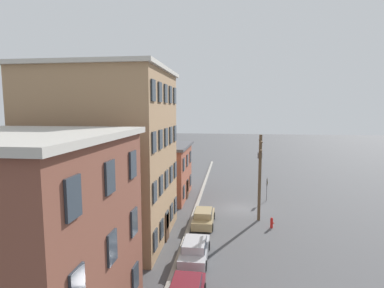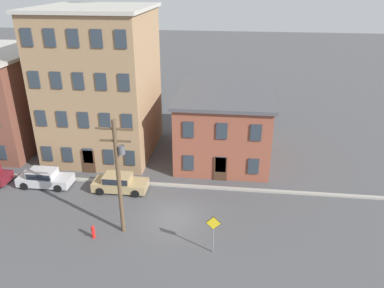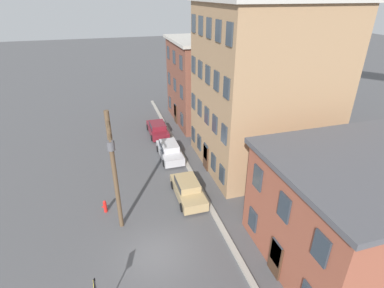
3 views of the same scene
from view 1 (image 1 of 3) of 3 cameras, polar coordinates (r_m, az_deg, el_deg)
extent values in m
plane|color=#4C4C4F|center=(33.01, 8.84, -12.05)|extent=(200.00, 200.00, 0.00)
cube|color=#9E998E|center=(33.16, 0.88, -11.74)|extent=(56.00, 0.36, 0.16)
cube|color=#2D3842|center=(11.62, -20.97, -24.27)|extent=(0.90, 0.10, 1.40)
cube|color=#2D3842|center=(10.41, -21.68, -9.50)|extent=(0.90, 0.10, 1.40)
cube|color=#2D3842|center=(13.98, -14.94, -18.52)|extent=(0.90, 0.10, 1.40)
cube|color=#2D3842|center=(12.99, -15.34, -6.11)|extent=(0.90, 0.10, 1.40)
cube|color=#2D3842|center=(17.86, -10.72, -23.65)|extent=(0.90, 0.10, 1.40)
cube|color=#2D3842|center=(16.53, -10.95, -14.38)|extent=(0.90, 0.10, 1.40)
cube|color=#2D3842|center=(15.70, -11.19, -3.83)|extent=(0.90, 0.10, 1.40)
cube|color=#9E7A56|center=(25.13, -16.03, -2.38)|extent=(9.40, 9.81, 13.40)
cube|color=#B7B2A8|center=(25.03, -16.53, 13.30)|extent=(9.90, 10.31, 0.30)
cube|color=#2D3842|center=(21.54, -6.96, -17.65)|extent=(0.90, 0.10, 1.40)
cube|color=#2D3842|center=(20.40, -7.09, -9.04)|extent=(0.90, 0.10, 1.40)
cube|color=#2D3842|center=(19.77, -7.22, 0.35)|extent=(0.90, 0.10, 1.40)
cube|color=#2D3842|center=(19.69, -7.37, 10.09)|extent=(0.90, 0.10, 1.40)
cube|color=#2D3842|center=(23.22, -5.77, -15.79)|extent=(0.90, 0.10, 1.40)
cube|color=#2D3842|center=(22.16, -5.87, -7.76)|extent=(0.90, 0.10, 1.40)
cube|color=#2D3842|center=(21.58, -5.98, 0.89)|extent=(0.90, 0.10, 1.40)
cube|color=#2D3842|center=(21.51, -6.08, 9.80)|extent=(0.90, 0.10, 1.40)
cube|color=#2D3842|center=(24.92, -4.77, -14.18)|extent=(0.90, 0.10, 1.40)
cube|color=#2D3842|center=(23.94, -4.84, -6.66)|extent=(0.90, 0.10, 1.40)
cube|color=#2D3842|center=(23.41, -4.92, 1.34)|extent=(0.90, 0.10, 1.40)
cube|color=#2D3842|center=(23.34, -5.01, 9.56)|extent=(0.90, 0.10, 1.40)
cube|color=#2D3842|center=(26.65, -3.90, -12.77)|extent=(0.90, 0.10, 1.40)
cube|color=#2D3842|center=(25.74, -3.96, -5.72)|extent=(0.90, 0.10, 1.40)
cube|color=#2D3842|center=(25.24, -4.02, 1.73)|extent=(0.90, 0.10, 1.40)
cube|color=#2D3842|center=(25.18, -4.09, 9.34)|extent=(0.90, 0.10, 1.40)
cube|color=#2D3842|center=(28.40, -3.16, -11.54)|extent=(0.90, 0.10, 1.40)
cube|color=#2D3842|center=(27.55, -3.20, -4.90)|extent=(0.90, 0.10, 1.40)
cube|color=#2D3842|center=(27.08, -3.24, 2.06)|extent=(0.90, 0.10, 1.40)
cube|color=#2D3842|center=(27.03, -3.29, 9.16)|extent=(0.90, 0.10, 1.40)
cube|color=#472D1E|center=(25.13, -4.76, -15.41)|extent=(1.10, 0.10, 2.20)
cube|color=brown|center=(36.72, -9.39, -5.23)|extent=(8.23, 10.83, 6.10)
cube|color=#4C4C51|center=(36.20, -9.48, -0.26)|extent=(8.73, 11.33, 0.30)
cube|color=#2D3842|center=(33.28, -1.54, -9.07)|extent=(0.90, 0.10, 1.40)
cube|color=#2D3842|center=(32.59, -1.55, -3.91)|extent=(0.90, 0.10, 1.40)
cube|color=#2D3842|center=(35.90, -0.86, -7.90)|extent=(0.90, 0.10, 1.40)
cube|color=#2D3842|center=(35.27, -0.87, -3.10)|extent=(0.90, 0.10, 1.40)
cube|color=#2D3842|center=(38.54, -0.28, -6.90)|extent=(0.90, 0.10, 1.40)
cube|color=#2D3842|center=(37.95, -0.28, -2.41)|extent=(0.90, 0.10, 1.40)
cube|color=#472D1E|center=(36.01, -0.86, -8.56)|extent=(1.10, 0.10, 2.20)
cube|color=maroon|center=(17.55, -1.19, -25.57)|extent=(2.20, 1.51, 0.55)
cube|color=#1E232D|center=(17.55, -1.19, -25.57)|extent=(2.02, 1.58, 0.48)
cylinder|color=black|center=(19.16, -3.36, -25.48)|extent=(0.66, 0.22, 0.66)
cube|color=#B7B7BC|center=(22.44, 0.54, -19.80)|extent=(4.40, 1.80, 0.70)
cube|color=#B7B7BC|center=(21.99, 0.48, -18.57)|extent=(2.20, 1.51, 0.55)
cube|color=#1E232D|center=(21.99, 0.48, -18.57)|extent=(2.02, 1.58, 0.48)
cylinder|color=black|center=(23.92, -1.16, -18.58)|extent=(0.66, 0.22, 0.66)
cylinder|color=black|center=(23.75, 3.13, -18.78)|extent=(0.66, 0.22, 0.66)
cylinder|color=black|center=(21.36, -2.39, -21.85)|extent=(0.66, 0.22, 0.66)
cylinder|color=black|center=(21.18, 2.51, -22.12)|extent=(0.66, 0.22, 0.66)
cube|color=tan|center=(28.33, 2.22, -14.03)|extent=(4.40, 1.80, 0.70)
cube|color=tan|center=(27.93, 2.19, -12.98)|extent=(2.20, 1.51, 0.55)
cube|color=#1E232D|center=(27.93, 2.19, -12.98)|extent=(2.02, 1.58, 0.48)
cylinder|color=black|center=(29.83, 0.80, -13.36)|extent=(0.66, 0.22, 0.66)
cylinder|color=black|center=(29.70, 4.15, -13.47)|extent=(0.66, 0.22, 0.66)
cylinder|color=black|center=(27.14, 0.08, -15.43)|extent=(0.66, 0.22, 0.66)
cylinder|color=black|center=(27.00, 3.80, -15.57)|extent=(0.66, 0.22, 0.66)
cylinder|color=slate|center=(35.87, 14.03, -8.52)|extent=(0.08, 0.08, 2.57)
cube|color=yellow|center=(35.64, 14.12, -7.02)|extent=(0.91, 0.03, 0.91)
cube|color=black|center=(35.64, 14.10, -7.02)|extent=(0.99, 0.02, 0.99)
cylinder|color=brown|center=(28.98, 12.77, -6.35)|extent=(0.28, 0.28, 8.19)
cube|color=brown|center=(28.42, 12.95, 0.54)|extent=(2.40, 0.12, 0.12)
cube|color=brown|center=(28.51, 12.91, -1.06)|extent=(2.00, 0.12, 0.12)
cylinder|color=#515156|center=(28.94, 12.81, -2.15)|extent=(0.44, 0.44, 0.55)
cylinder|color=red|center=(28.48, 14.92, -14.42)|extent=(0.24, 0.24, 0.80)
sphere|color=red|center=(28.32, 14.95, -13.57)|extent=(0.22, 0.22, 0.22)
cylinder|color=red|center=(28.48, 15.25, -14.32)|extent=(0.10, 0.12, 0.10)
camera|label=2|loc=(42.64, 41.35, 12.56)|focal=35.00mm
camera|label=3|loc=(44.51, 10.95, 10.91)|focal=28.00mm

